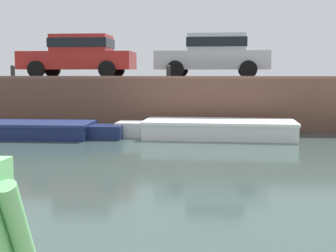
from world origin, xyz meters
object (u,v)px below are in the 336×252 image
object	(u,v)px
car_left_inner_red	(80,54)
mooring_bollard_mid	(168,71)
car_centre_silver	(214,54)
boat_moored_central_white	(212,129)
boat_moored_west_navy	(20,129)
mooring_bollard_west	(13,71)

from	to	relation	value
car_left_inner_red	mooring_bollard_mid	bearing A→B (deg)	-23.40
car_left_inner_red	mooring_bollard_mid	distance (m)	3.72
car_left_inner_red	car_centre_silver	xyz separation A→B (m)	(4.90, -0.00, 0.00)
boat_moored_central_white	car_centre_silver	xyz separation A→B (m)	(0.11, 3.02, 2.33)
boat_moored_central_white	boat_moored_west_navy	bearing A→B (deg)	-176.76
boat_moored_central_white	car_left_inner_red	distance (m)	6.12
car_left_inner_red	mooring_bollard_west	distance (m)	2.49
boat_moored_central_white	mooring_bollard_mid	size ratio (longest dim) A/B	12.14
car_left_inner_red	car_centre_silver	size ratio (longest dim) A/B	1.01
boat_moored_west_navy	car_centre_silver	xyz separation A→B (m)	(5.87, 3.35, 2.36)
boat_moored_central_white	mooring_bollard_mid	distance (m)	2.73
boat_moored_central_white	mooring_bollard_west	distance (m)	7.10
mooring_bollard_mid	car_centre_silver	bearing A→B (deg)	43.54
mooring_bollard_mid	mooring_bollard_west	bearing A→B (deg)	180.00
car_left_inner_red	mooring_bollard_west	xyz separation A→B (m)	(-1.93, -1.46, -0.61)
car_left_inner_red	mooring_bollard_mid	xyz separation A→B (m)	(3.36, -1.46, -0.61)
car_centre_silver	boat_moored_west_navy	bearing A→B (deg)	-150.29
boat_moored_west_navy	boat_moored_central_white	world-z (taller)	boat_moored_central_white
boat_moored_central_white	car_centre_silver	bearing A→B (deg)	87.84
boat_moored_west_navy	boat_moored_central_white	size ratio (longest dim) A/B	1.07
mooring_bollard_mid	boat_moored_central_white	bearing A→B (deg)	-47.90
boat_moored_west_navy	mooring_bollard_west	bearing A→B (deg)	116.81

